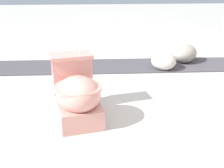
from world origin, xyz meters
TOP-DOWN VIEW (x-y plane):
  - ground_plane at (0.00, 0.00)m, footprint 14.00×14.00m
  - gravel_strip at (-1.31, 0.50)m, footprint 0.56×8.00m
  - toilet at (0.02, -0.04)m, footprint 0.70×0.50m
  - boulder_near at (-1.44, 1.28)m, footprint 0.51×0.50m
  - boulder_far at (-1.16, 0.96)m, footprint 0.42×0.42m

SIDE VIEW (x-z plane):
  - ground_plane at x=0.00m, z-range 0.00..0.00m
  - gravel_strip at x=-1.31m, z-range 0.00..0.01m
  - boulder_far at x=-1.16m, z-range 0.00..0.21m
  - boulder_near at x=-1.44m, z-range 0.00..0.24m
  - toilet at x=0.02m, z-range -0.04..0.48m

